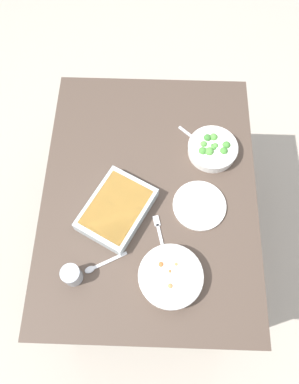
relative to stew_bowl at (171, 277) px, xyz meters
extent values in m
plane|color=#B2A899|center=(-0.36, -0.09, -0.77)|extent=(6.00, 6.00, 0.00)
cube|color=#4C3D33|center=(-0.36, -0.09, -0.05)|extent=(1.20, 0.90, 0.04)
cylinder|color=#4C3D33|center=(-0.90, -0.48, -0.42)|extent=(0.06, 0.06, 0.70)
cylinder|color=#4C3D33|center=(0.18, -0.48, -0.42)|extent=(0.06, 0.06, 0.70)
cylinder|color=#4C3D33|center=(-0.90, 0.30, -0.42)|extent=(0.06, 0.06, 0.70)
cylinder|color=#4C3D33|center=(0.18, 0.30, -0.42)|extent=(0.06, 0.06, 0.70)
cylinder|color=white|center=(0.00, 0.00, 0.00)|extent=(0.24, 0.24, 0.05)
torus|color=white|center=(0.00, 0.00, 0.02)|extent=(0.24, 0.24, 0.01)
cylinder|color=#B2844C|center=(0.00, 0.00, 0.00)|extent=(0.19, 0.19, 0.03)
sphere|color=silver|center=(0.00, 0.00, 0.02)|extent=(0.02, 0.02, 0.02)
sphere|color=#C66633|center=(-0.02, 0.00, 0.02)|extent=(0.02, 0.02, 0.02)
sphere|color=#C66633|center=(-0.04, -0.04, 0.02)|extent=(0.02, 0.02, 0.02)
sphere|color=#B2844C|center=(0.04, 0.00, 0.02)|extent=(0.02, 0.02, 0.02)
sphere|color=#B2844C|center=(-0.04, 0.02, 0.02)|extent=(0.02, 0.02, 0.02)
sphere|color=#B2844C|center=(0.04, -0.01, 0.01)|extent=(0.01, 0.01, 0.01)
cylinder|color=white|center=(-0.56, 0.18, -0.01)|extent=(0.21, 0.21, 0.05)
torus|color=white|center=(-0.56, 0.18, 0.01)|extent=(0.22, 0.22, 0.01)
cylinder|color=#8CB272|center=(-0.56, 0.18, 0.00)|extent=(0.17, 0.17, 0.02)
sphere|color=#569E42|center=(-0.60, 0.18, 0.02)|extent=(0.04, 0.04, 0.04)
sphere|color=#3D7A33|center=(-0.56, 0.18, 0.01)|extent=(0.02, 0.02, 0.02)
sphere|color=#569E42|center=(-0.53, 0.16, 0.02)|extent=(0.04, 0.04, 0.04)
sphere|color=#569E42|center=(-0.55, 0.18, 0.01)|extent=(0.02, 0.02, 0.02)
sphere|color=#569E42|center=(-0.57, 0.14, 0.01)|extent=(0.03, 0.03, 0.03)
sphere|color=#478C38|center=(-0.54, 0.22, 0.02)|extent=(0.03, 0.03, 0.03)
sphere|color=#3D7A33|center=(-0.53, 0.13, 0.01)|extent=(0.03, 0.03, 0.03)
sphere|color=#478C38|center=(-0.60, 0.15, 0.01)|extent=(0.02, 0.02, 0.02)
sphere|color=#478C38|center=(-0.57, 0.23, 0.02)|extent=(0.04, 0.04, 0.04)
sphere|color=#3D7A33|center=(-0.60, 0.15, 0.02)|extent=(0.04, 0.04, 0.04)
sphere|color=#3D7A33|center=(-0.56, 0.19, 0.01)|extent=(0.02, 0.02, 0.02)
sphere|color=#478C38|center=(-0.53, 0.13, 0.02)|extent=(0.04, 0.04, 0.04)
sphere|color=#3D7A33|center=(-0.55, 0.18, 0.01)|extent=(0.02, 0.02, 0.02)
sphere|color=#569E42|center=(-0.56, 0.19, 0.01)|extent=(0.03, 0.03, 0.03)
cube|color=silver|center=(-0.26, -0.22, 0.00)|extent=(0.37, 0.34, 0.06)
cube|color=gold|center=(-0.26, -0.22, 0.01)|extent=(0.32, 0.29, 0.04)
cylinder|color=#B2BCC6|center=(0.01, -0.37, 0.01)|extent=(0.07, 0.07, 0.08)
cylinder|color=black|center=(0.01, -0.37, 0.00)|extent=(0.06, 0.06, 0.05)
cylinder|color=white|center=(-0.30, 0.12, -0.03)|extent=(0.22, 0.22, 0.01)
cube|color=silver|center=(0.00, 0.00, -0.03)|extent=(0.14, 0.02, 0.01)
ellipsoid|color=silver|center=(-0.08, 0.01, -0.03)|extent=(0.04, 0.03, 0.01)
cube|color=silver|center=(-0.64, 0.09, -0.03)|extent=(0.10, 0.11, 0.01)
ellipsoid|color=silver|center=(-0.58, 0.15, -0.03)|extent=(0.05, 0.05, 0.01)
cube|color=silver|center=(-0.06, -0.23, -0.03)|extent=(0.07, 0.13, 0.01)
ellipsoid|color=silver|center=(-0.02, -0.31, -0.03)|extent=(0.04, 0.05, 0.01)
cube|color=silver|center=(-0.15, -0.04, -0.03)|extent=(0.14, 0.05, 0.01)
cube|color=silver|center=(-0.23, -0.06, -0.03)|extent=(0.05, 0.03, 0.01)
camera|label=1|loc=(0.26, -0.07, 1.37)|focal=34.10mm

